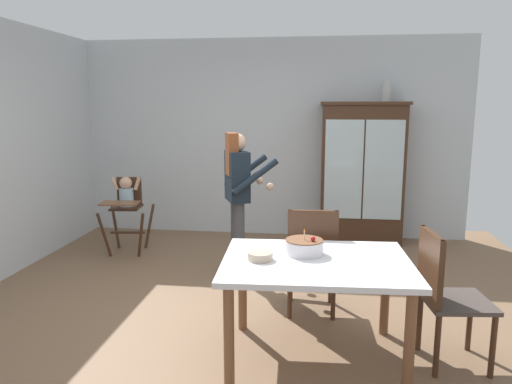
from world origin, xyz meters
The scene contains 11 objects.
ground_plane centered at (0.00, 0.00, 0.00)m, with size 6.24×6.24×0.00m, color brown.
wall_back centered at (0.00, 2.63, 1.35)m, with size 5.32×0.06×2.70m, color silver.
china_cabinet centered at (1.23, 2.37, 0.93)m, with size 1.12×0.48×1.85m.
ceramic_vase centered at (1.49, 2.37, 1.97)m, with size 0.13×0.13×0.27m.
high_chair_with_toddler centered at (-1.67, 1.50, 0.65)m, with size 0.63×0.73×0.95m.
adult_person centered at (-0.17, 0.88, 0.97)m, with size 0.63×0.62×1.53m.
dining_table centered at (0.66, -0.74, 0.64)m, with size 1.37×1.06×0.74m.
birthday_cake centered at (0.57, -0.60, 0.79)m, with size 0.28×0.28×0.19m.
serving_bowl centered at (0.27, -0.78, 0.77)m, with size 0.18×0.18×0.06m, color #C6AD93.
dining_chair_far_side centered at (0.63, -0.02, 0.56)m, with size 0.46×0.46×0.96m.
dining_chair_right_end centered at (1.54, -0.70, 0.56)m, with size 0.49×0.49×0.96m.
Camera 1 is at (0.66, -3.98, 1.82)m, focal length 33.54 mm.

